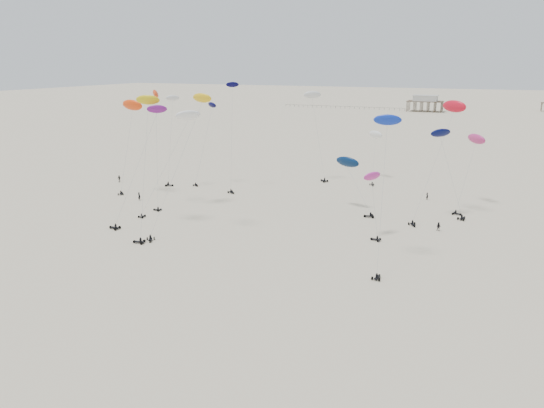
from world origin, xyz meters
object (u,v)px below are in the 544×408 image
at_px(rig_0, 187,137).
at_px(spectator_0, 139,200).
at_px(pavilion_main, 425,104).
at_px(rig_4, 375,141).
at_px(rig_9, 373,192).

bearing_deg(rig_0, spectator_0, -62.38).
bearing_deg(rig_0, pavilion_main, -122.06).
height_order(pavilion_main, rig_0, rig_0).
bearing_deg(pavilion_main, rig_4, -86.07).
relative_size(rig_0, rig_4, 1.74).
height_order(rig_0, rig_9, rig_0).
bearing_deg(spectator_0, pavilion_main, -86.01).
bearing_deg(spectator_0, rig_9, -173.87).
bearing_deg(rig_4, spectator_0, 19.79).
distance_m(rig_4, spectator_0, 61.92).
height_order(pavilion_main, rig_9, rig_9).
bearing_deg(rig_4, pavilion_main, -112.26).
relative_size(pavilion_main, rig_9, 1.83).
bearing_deg(spectator_0, rig_0, 158.75).
height_order(rig_4, rig_9, rig_4).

